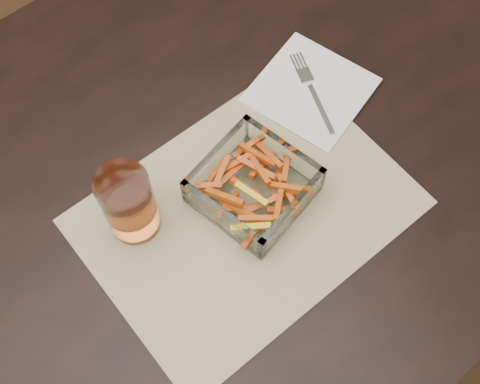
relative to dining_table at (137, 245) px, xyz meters
name	(u,v)px	position (x,y,z in m)	size (l,w,h in m)	color
dining_table	(137,245)	(0.00, 0.00, 0.00)	(1.60, 0.90, 0.75)	black
placemat	(247,212)	(0.14, -0.10, 0.09)	(0.45, 0.33, 0.00)	tan
glass_bowl	(253,187)	(0.17, -0.08, 0.11)	(0.17, 0.17, 0.06)	white
tumbler	(129,205)	(0.01, -0.01, 0.15)	(0.07, 0.07, 0.13)	white
napkin	(311,90)	(0.36, 0.00, 0.09)	(0.17, 0.17, 0.00)	white
fork	(312,90)	(0.36, 0.00, 0.10)	(0.07, 0.16, 0.00)	silver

